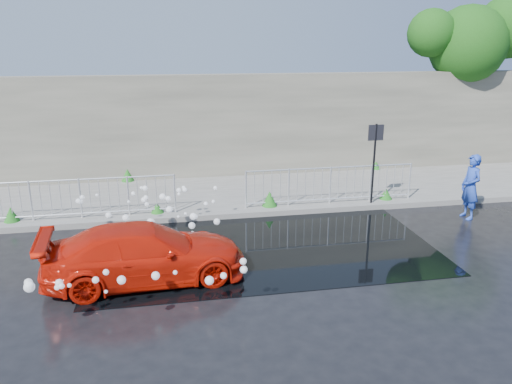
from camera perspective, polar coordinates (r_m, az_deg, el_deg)
The scene contains 13 objects.
ground at distance 11.22m, azimuth -0.85°, elevation -8.13°, with size 90.00×90.00×0.00m, color black.
pavement at distance 15.82m, azimuth -3.91°, elevation -0.28°, with size 30.00×4.00×0.15m, color #5D5D59.
curb at distance 13.94m, azimuth -2.94°, elevation -2.66°, with size 30.00×0.25×0.16m, color #5D5D59.
retaining_wall at distance 17.53m, azimuth -4.89°, elevation 7.54°, with size 30.00×0.60×3.50m, color #535046.
puddle at distance 12.20m, azimuth 0.68°, elevation -5.96°, with size 8.00×5.00×0.01m, color black.
sign_post at distance 14.70m, azimuth 13.41°, elevation 4.60°, with size 0.45×0.06×2.50m.
tree at distance 20.86m, azimuth 23.72°, elevation 15.72°, with size 5.01×2.84×6.34m.
railing_left at distance 14.15m, azimuth -19.45°, elevation -0.54°, with size 5.05×0.05×1.10m.
railing_right at distance 14.73m, azimuth 8.48°, elevation 0.94°, with size 5.05×0.05×1.10m.
weeds at distance 15.25m, azimuth -5.17°, elevation 0.06°, with size 12.17×3.93×0.44m.
water_spray at distance 11.41m, azimuth -12.78°, elevation -4.28°, with size 3.71×5.40×0.94m.
red_car at distance 10.50m, azimuth -12.54°, elevation -6.86°, with size 1.65×4.07×1.18m, color red.
person at distance 14.89m, azimuth 23.33°, elevation 0.55°, with size 0.66×0.43×1.81m, color #2342B0.
Camera 1 is at (-1.70, -10.02, 4.77)m, focal length 35.00 mm.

